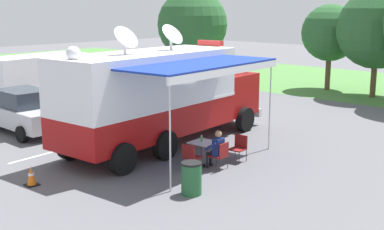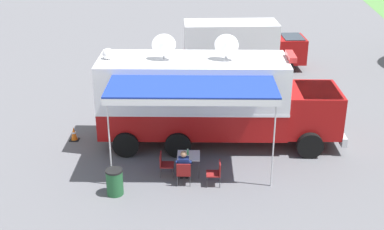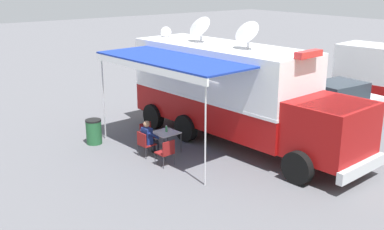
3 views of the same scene
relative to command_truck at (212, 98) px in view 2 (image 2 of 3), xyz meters
The scene contains 14 objects.
ground_plane 2.09m from the command_truck, 88.03° to the right, with size 100.00×100.00×0.00m, color #5B5B60.
lot_stripe 4.02m from the command_truck, 131.07° to the right, with size 0.12×4.80×0.01m, color silver.
command_truck is the anchor object (origin of this frame).
folding_table 2.94m from the command_truck, 14.51° to the right, with size 0.86×0.86×0.73m.
water_bottle 2.83m from the command_truck, 15.52° to the right, with size 0.07×0.07×0.22m.
folding_chair_at_table 3.73m from the command_truck, 12.60° to the right, with size 0.52×0.52×0.87m.
folding_chair_beside_table 3.47m from the command_truck, 28.58° to the right, with size 0.52×0.52×0.87m.
folding_chair_spare_by_truck 3.55m from the command_truck, ahead, with size 0.52×0.52×0.87m.
seated_responder 3.51m from the command_truck, 13.58° to the right, with size 0.68×0.58×1.25m.
trash_bin 5.32m from the command_truck, 35.56° to the right, with size 0.57×0.57×0.91m.
traffic_cone 5.83m from the command_truck, 86.93° to the right, with size 0.36×0.36×0.58m.
support_truck 9.75m from the command_truck, behind, with size 3.05×7.02×2.70m.
car_behind_truck 4.90m from the command_truck, 169.11° to the left, with size 4.29×2.18×1.76m.
car_far_corner 6.17m from the command_truck, 156.43° to the right, with size 4.23×2.07×1.76m.
Camera 2 is at (18.47, 1.69, 9.21)m, focal length 47.75 mm.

